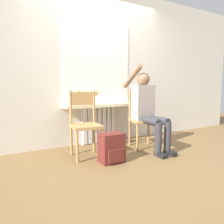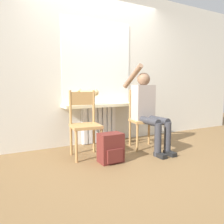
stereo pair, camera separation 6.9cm
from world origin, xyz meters
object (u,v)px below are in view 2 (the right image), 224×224
Objects in this scene: chair_right at (143,118)px; person at (147,107)px; cat at (88,94)px; chair_left at (85,123)px; backpack at (111,148)px.

chair_right is 0.24m from person.
chair_left is at bearing -118.79° from cat.
cat reaches higher than backpack.
chair_right is 2.44× the size of backpack.
backpack is at bearing -92.24° from cat.
chair_left is 2.03× the size of cat.
chair_right is 0.70× the size of person.
chair_right is at bearing 26.36° from backpack.
chair_left is at bearing -166.00° from chair_right.
person reaches higher than chair_left.
chair_left is 0.70× the size of person.
chair_left is 1.00× the size of chair_right.
chair_left is 2.44× the size of backpack.
chair_left is at bearing 117.12° from backpack.
person is at bearing -80.52° from chair_right.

